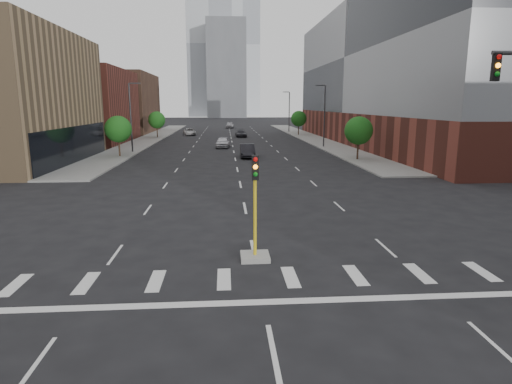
{
  "coord_description": "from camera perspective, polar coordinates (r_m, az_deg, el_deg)",
  "views": [
    {
      "loc": [
        -1.19,
        -7.97,
        6.39
      ],
      "look_at": [
        0.17,
        10.81,
        2.5
      ],
      "focal_mm": 30.0,
      "sensor_mm": 36.0,
      "label": 1
    }
  ],
  "objects": [
    {
      "name": "car_deep_right",
      "position": [
        84.03,
        -2.02,
        7.78
      ],
      "size": [
        2.21,
        4.84,
        1.37
      ],
      "primitive_type": "imported",
      "rotation": [
        0.0,
        0.0,
        0.06
      ],
      "color": "black",
      "rests_on": "ground"
    },
    {
      "name": "streetlight_right_a",
      "position": [
        64.65,
        9.04,
        10.32
      ],
      "size": [
        1.6,
        0.22,
        9.07
      ],
      "color": "#2D2D30",
      "rests_on": "ground"
    },
    {
      "name": "streetlight_left",
      "position": [
        59.26,
        -16.3,
        9.89
      ],
      "size": [
        1.6,
        0.22,
        9.07
      ],
      "color": "#2D2D30",
      "rests_on": "ground"
    },
    {
      "name": "car_near_left",
      "position": [
        63.93,
        -4.45,
        6.63
      ],
      "size": [
        2.24,
        4.82,
        1.6
      ],
      "primitive_type": "imported",
      "rotation": [
        0.0,
        0.0,
        -0.08
      ],
      "color": "silver",
      "rests_on": "ground"
    },
    {
      "name": "sidewalk_left_far",
      "position": [
        83.36,
        -13.78,
        7.0
      ],
      "size": [
        5.0,
        92.0,
        0.15
      ],
      "primitive_type": "cube",
      "color": "gray",
      "rests_on": "ground"
    },
    {
      "name": "car_distant",
      "position": [
        115.76,
        -3.53,
        8.9
      ],
      "size": [
        2.31,
        4.95,
        1.64
      ],
      "primitive_type": "imported",
      "rotation": [
        0.0,
        0.0,
        -0.08
      ],
      "color": "#B8B8BD",
      "rests_on": "ground"
    },
    {
      "name": "tower_left",
      "position": [
        229.86,
        -6.15,
        18.77
      ],
      "size": [
        22.0,
        22.0,
        70.0
      ],
      "primitive_type": "cube",
      "color": "#B2B7BC",
      "rests_on": "ground"
    },
    {
      "name": "tree_right_far",
      "position": [
        89.32,
        5.72,
        9.7
      ],
      "size": [
        3.2,
        3.2,
        4.85
      ],
      "color": "#382619",
      "rests_on": "ground"
    },
    {
      "name": "car_mid_right",
      "position": [
        51.97,
        -1.17,
        5.51
      ],
      "size": [
        1.72,
        4.92,
        1.62
      ],
      "primitive_type": "imported",
      "rotation": [
        0.0,
        0.0,
        0.0
      ],
      "color": "black",
      "rests_on": "ground"
    },
    {
      "name": "tower_mid",
      "position": [
        208.56,
        -3.97,
        15.95
      ],
      "size": [
        18.0,
        18.0,
        44.0
      ],
      "primitive_type": "cube",
      "color": "slate",
      "rests_on": "ground"
    },
    {
      "name": "building_left_far_a",
      "position": [
        78.51,
        -24.16,
        10.4
      ],
      "size": [
        20.0,
        22.0,
        12.0
      ],
      "primitive_type": "cube",
      "color": "brown",
      "rests_on": "ground"
    },
    {
      "name": "building_right_main",
      "position": [
        74.72,
        20.79,
        14.49
      ],
      "size": [
        24.0,
        70.0,
        22.0
      ],
      "color": "brown",
      "rests_on": "ground"
    },
    {
      "name": "car_far_left",
      "position": [
        90.43,
        -8.87,
        7.93
      ],
      "size": [
        3.07,
        5.3,
        1.39
      ],
      "primitive_type": "imported",
      "rotation": [
        0.0,
        0.0,
        0.16
      ],
      "color": "#B7B7B7",
      "rests_on": "ground"
    },
    {
      "name": "building_left_far_b",
      "position": [
        103.37,
        -19.28,
        11.11
      ],
      "size": [
        20.0,
        24.0,
        13.0
      ],
      "primitive_type": "cube",
      "color": "brown",
      "rests_on": "ground"
    },
    {
      "name": "tree_left_far",
      "position": [
        84.01,
        -13.1,
        9.34
      ],
      "size": [
        3.2,
        3.2,
        4.85
      ],
      "color": "#382619",
      "rests_on": "ground"
    },
    {
      "name": "median_traffic_signal",
      "position": [
        17.82,
        -0.13,
        -6.02
      ],
      "size": [
        1.2,
        1.2,
        4.4
      ],
      "color": "#999993",
      "rests_on": "ground"
    },
    {
      "name": "tree_left_near",
      "position": [
        54.58,
        -17.9,
        7.98
      ],
      "size": [
        3.2,
        3.2,
        4.85
      ],
      "color": "#382619",
      "rests_on": "ground"
    },
    {
      "name": "tower_right",
      "position": [
        270.3,
        -1.85,
        18.82
      ],
      "size": [
        20.0,
        20.0,
        80.0
      ],
      "primitive_type": "cube",
      "color": "#B2B7BC",
      "rests_on": "ground"
    },
    {
      "name": "sidewalk_right_far",
      "position": [
        83.79,
        7.05,
        7.27
      ],
      "size": [
        5.0,
        92.0,
        0.15
      ],
      "primitive_type": "cube",
      "color": "gray",
      "rests_on": "ground"
    },
    {
      "name": "streetlight_right_b",
      "position": [
        99.06,
        4.4,
        10.85
      ],
      "size": [
        1.6,
        0.22,
        9.07
      ],
      "color": "#2D2D30",
      "rests_on": "ground"
    },
    {
      "name": "tree_right_near",
      "position": [
        50.41,
        13.52,
        7.95
      ],
      "size": [
        3.2,
        3.2,
        4.85
      ],
      "color": "#382619",
      "rests_on": "ground"
    }
  ]
}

